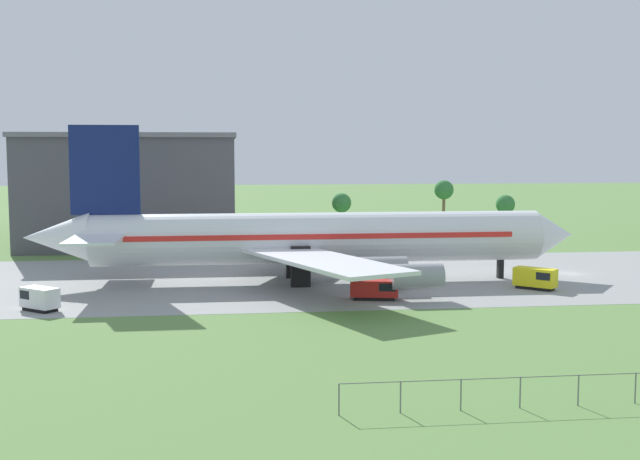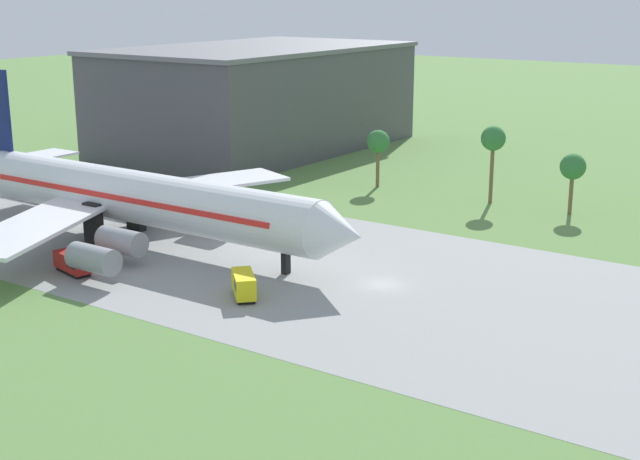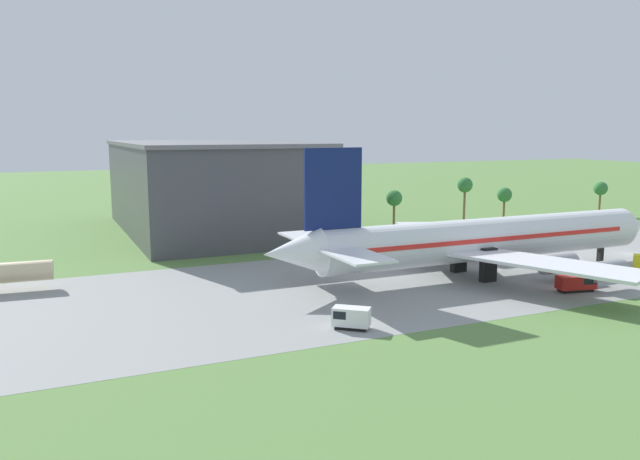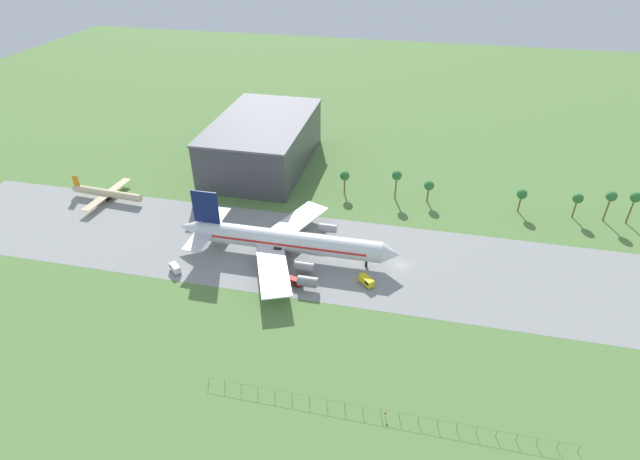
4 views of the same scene
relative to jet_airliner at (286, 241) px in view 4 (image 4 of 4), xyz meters
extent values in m
plane|color=#5B8442|center=(36.03, 2.70, -5.66)|extent=(600.00, 600.00, 0.00)
cube|color=gray|center=(36.03, 2.70, -5.65)|extent=(320.00, 44.00, 0.02)
cylinder|color=white|center=(1.29, 0.00, 0.06)|extent=(57.38, 6.49, 6.49)
cone|color=white|center=(32.57, 0.00, 0.06)|extent=(5.19, 6.36, 6.36)
cone|color=white|center=(-31.46, 0.00, 0.55)|extent=(8.11, 6.17, 6.17)
cube|color=red|center=(1.29, 0.00, 0.55)|extent=(48.77, 6.62, 0.65)
cube|color=navy|center=(-25.45, 0.00, 8.82)|extent=(8.44, 0.50, 11.04)
cube|color=white|center=(-25.78, 0.00, 1.03)|extent=(5.84, 25.97, 0.30)
cube|color=white|center=(-0.17, -13.09, -1.08)|extent=(17.63, 27.43, 0.44)
cube|color=white|center=(-0.17, 13.09, -1.08)|extent=(17.63, 27.43, 0.44)
cylinder|color=gray|center=(7.88, -7.79, -2.94)|extent=(5.84, 2.92, 2.92)
cylinder|color=gray|center=(10.50, -14.28, -2.94)|extent=(5.84, 2.92, 2.92)
cylinder|color=gray|center=(7.88, 7.79, -2.94)|extent=(5.84, 2.92, 2.92)
cylinder|color=gray|center=(10.50, 14.28, -2.94)|extent=(5.84, 2.92, 2.92)
cube|color=black|center=(25.39, 0.00, -3.12)|extent=(0.70, 0.90, 5.07)
cube|color=black|center=(-1.58, -3.57, -3.12)|extent=(2.40, 1.20, 5.07)
cube|color=black|center=(-1.58, 3.57, -3.12)|extent=(2.40, 1.20, 5.07)
cylinder|color=beige|center=(-74.81, 19.82, -2.94)|extent=(28.61, 4.83, 2.86)
cube|color=orange|center=(-87.59, 20.71, 0.50)|extent=(2.59, 0.42, 4.01)
cube|color=beige|center=(-74.81, 19.82, -3.22)|extent=(5.21, 25.81, 0.24)
cube|color=black|center=(-74.81, 19.82, -4.30)|extent=(1.38, 2.65, 2.72)
cube|color=black|center=(26.64, -8.84, -5.46)|extent=(4.32, 4.27, 0.40)
cube|color=yellow|center=(26.64, -8.84, -4.16)|extent=(5.00, 4.94, 2.21)
cube|color=black|center=(27.63, -9.80, -3.82)|extent=(2.68, 2.69, 0.90)
cube|color=black|center=(-30.36, -15.22, -5.46)|extent=(3.89, 3.66, 0.40)
cube|color=white|center=(-30.36, -15.22, -4.21)|extent=(4.51, 4.22, 2.09)
cube|color=black|center=(-31.25, -14.49, -3.90)|extent=(2.43, 2.51, 0.90)
cube|color=black|center=(5.87, -13.26, -5.46)|extent=(4.86, 2.77, 0.40)
cube|color=#B21E19|center=(5.87, -13.26, -4.33)|extent=(5.69, 3.15, 1.86)
cube|color=black|center=(7.31, -13.59, -4.05)|extent=(2.29, 2.41, 0.90)
cylinder|color=slate|center=(-3.97, -52.30, -4.61)|extent=(0.10, 0.10, 2.10)
cylinder|color=slate|center=(0.03, -52.30, -4.61)|extent=(0.10, 0.10, 2.10)
cylinder|color=slate|center=(4.03, -52.30, -4.61)|extent=(0.10, 0.10, 2.10)
cylinder|color=slate|center=(8.03, -52.30, -4.61)|extent=(0.10, 0.10, 2.10)
cylinder|color=slate|center=(12.03, -52.30, -4.61)|extent=(0.10, 0.10, 2.10)
cylinder|color=slate|center=(16.03, -52.30, -4.61)|extent=(0.10, 0.10, 2.10)
cylinder|color=slate|center=(20.03, -52.30, -4.61)|extent=(0.10, 0.10, 2.10)
cylinder|color=slate|center=(24.03, -52.30, -4.61)|extent=(0.10, 0.10, 2.10)
cylinder|color=slate|center=(28.03, -52.30, -4.61)|extent=(0.10, 0.10, 2.10)
cylinder|color=slate|center=(32.03, -52.30, -4.61)|extent=(0.10, 0.10, 2.10)
cylinder|color=slate|center=(36.03, -52.30, -4.61)|extent=(0.10, 0.10, 2.10)
cylinder|color=slate|center=(40.03, -52.30, -4.61)|extent=(0.10, 0.10, 2.10)
cylinder|color=slate|center=(44.03, -52.30, -4.61)|extent=(0.10, 0.10, 2.10)
cylinder|color=slate|center=(48.03, -52.30, -4.61)|extent=(0.10, 0.10, 2.10)
cylinder|color=slate|center=(52.03, -52.30, -4.61)|extent=(0.10, 0.10, 2.10)
cylinder|color=slate|center=(56.03, -52.30, -4.61)|extent=(0.10, 0.10, 2.10)
cylinder|color=slate|center=(60.03, -52.30, -4.61)|extent=(0.10, 0.10, 2.10)
cylinder|color=slate|center=(64.03, -52.30, -4.61)|extent=(0.10, 0.10, 2.10)
cylinder|color=slate|center=(68.03, -52.30, -4.61)|extent=(0.10, 0.10, 2.10)
cylinder|color=slate|center=(72.03, -52.30, -4.61)|extent=(0.10, 0.10, 2.10)
cylinder|color=slate|center=(76.03, -52.30, -4.61)|extent=(0.10, 0.10, 2.10)
cylinder|color=slate|center=(36.03, -52.30, -3.60)|extent=(80.00, 0.06, 0.06)
cylinder|color=gray|center=(36.98, -52.60, -4.86)|extent=(0.08, 0.08, 1.60)
cube|color=red|center=(36.98, -52.62, -4.26)|extent=(0.44, 0.03, 0.56)
cube|color=#47474C|center=(-27.01, 61.43, 3.86)|extent=(36.00, 60.00, 19.05)
cube|color=slate|center=(-27.01, 61.43, 13.79)|extent=(36.72, 61.20, 0.80)
cylinder|color=brown|center=(92.74, 44.05, -2.13)|extent=(0.56, 0.56, 7.06)
sphere|color=#337538|center=(92.74, 44.05, 2.00)|extent=(3.60, 3.60, 3.60)
cylinder|color=brown|center=(110.26, 44.05, -0.82)|extent=(0.56, 0.56, 9.68)
sphere|color=#337538|center=(110.26, 44.05, 4.63)|extent=(3.60, 3.60, 3.60)
cylinder|color=brown|center=(30.07, 44.05, -1.16)|extent=(0.56, 0.56, 9.01)
sphere|color=#337538|center=(30.07, 44.05, 3.95)|extent=(3.60, 3.60, 3.60)
cylinder|color=brown|center=(42.04, 44.05, -2.56)|extent=(0.56, 0.56, 6.19)
sphere|color=#337538|center=(42.04, 44.05, 1.13)|extent=(3.60, 3.60, 3.60)
cylinder|color=brown|center=(10.74, 44.05, -2.30)|extent=(0.56, 0.56, 6.73)
sphere|color=#337538|center=(10.74, 44.05, 1.67)|extent=(3.60, 3.60, 3.60)
cylinder|color=brown|center=(102.87, 44.05, -1.10)|extent=(0.56, 0.56, 9.12)
sphere|color=#337538|center=(102.87, 44.05, 4.06)|extent=(3.60, 3.60, 3.60)
cylinder|color=brown|center=(74.34, 44.05, -2.39)|extent=(0.56, 0.56, 6.53)
sphere|color=#337538|center=(74.34, 44.05, 1.48)|extent=(3.60, 3.60, 3.60)
camera|label=1|loc=(-11.26, -101.44, 11.13)|focal=45.00mm
camera|label=2|loc=(81.76, -75.18, 24.88)|focal=50.00mm
camera|label=3|loc=(-61.60, -75.80, 16.52)|focal=35.00mm
camera|label=4|loc=(37.87, -121.91, 87.57)|focal=28.00mm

